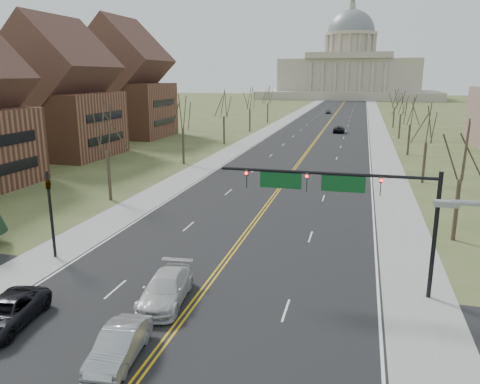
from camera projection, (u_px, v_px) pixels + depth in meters
The scene contains 27 objects.
road at pixel (328, 123), 119.84m from camera, with size 20.00×380.00×0.01m, color black.
cross_road at pixel (168, 337), 22.20m from camera, with size 120.00×14.00×0.01m, color black.
sidewalk_left at pixel (282, 122), 122.76m from camera, with size 4.00×380.00×0.03m, color gray.
sidewalk_right at pixel (377, 125), 116.92m from camera, with size 4.00×380.00×0.03m, color gray.
center_line at pixel (328, 123), 119.84m from camera, with size 0.42×380.00×0.01m, color gold.
edge_line_left at pixel (290, 122), 122.23m from camera, with size 0.15×380.00×0.01m, color silver.
edge_line_right at pixel (368, 124), 117.45m from camera, with size 0.15×380.00×0.01m, color silver.
capitol at pixel (349, 71), 247.74m from camera, with size 90.00×60.00×50.00m.
signal_mast at pixel (342, 192), 26.03m from camera, with size 12.12×0.44×7.20m.
signal_left at pixel (50, 205), 31.14m from camera, with size 0.32×0.36×6.00m.
tree_r_0 at pixel (463, 154), 33.74m from camera, with size 3.74×3.74×8.50m.
tree_l_0 at pixel (106, 130), 44.94m from camera, with size 3.96×3.96×9.00m.
tree_r_1 at pixel (428, 126), 52.51m from camera, with size 3.74×3.74×8.50m.
tree_l_1 at pixel (182, 114), 63.72m from camera, with size 3.96×3.96×9.00m.
tree_r_2 at pixel (411, 112), 71.29m from camera, with size 3.74×3.74×8.50m.
tree_l_2 at pixel (224, 105), 82.49m from camera, with size 3.96×3.96×9.00m.
tree_r_3 at pixel (401, 105), 90.07m from camera, with size 3.74×3.74×8.50m.
tree_l_3 at pixel (250, 99), 101.27m from camera, with size 3.96×3.96×9.00m.
tree_r_4 at pixel (395, 99), 108.84m from camera, with size 3.74×3.74×8.50m.
tree_l_4 at pixel (268, 96), 120.05m from camera, with size 3.96×3.96×9.00m.
bldg_left_mid at pixel (59, 99), 70.19m from camera, with size 15.10×14.28×20.75m.
bldg_left_far at pixel (124, 88), 92.97m from camera, with size 17.10×14.28×23.25m.
car_sb_inner_lead at pixel (119, 345), 20.26m from camera, with size 1.54×4.43×1.46m, color #95989C.
car_sb_outer_lead at pixel (6, 313), 23.03m from camera, with size 2.39×5.18×1.44m, color black.
car_sb_inner_second at pixel (166, 289), 25.46m from camera, with size 2.20×5.40×1.57m, color #BCBCBC.
car_far_nb at pixel (339, 129), 100.68m from camera, with size 2.31×5.01×1.39m, color black.
car_far_sb at pixel (328, 112), 149.61m from camera, with size 1.59×3.95×1.34m, color #474A4E.
Camera 1 is at (8.29, -12.36, 12.12)m, focal length 35.00 mm.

